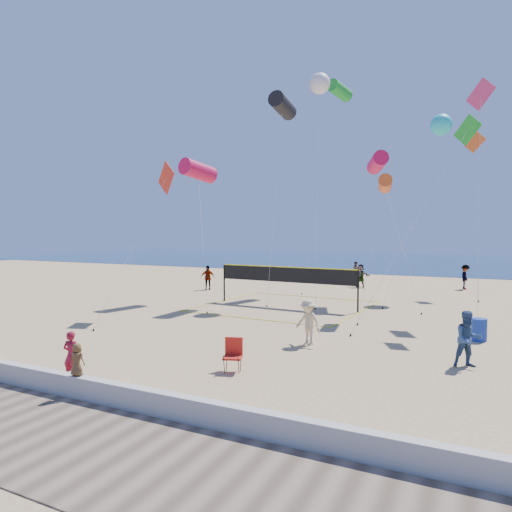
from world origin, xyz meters
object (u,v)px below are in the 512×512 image
at_px(camp_chair, 233,353).
at_px(trash_barrel, 479,330).
at_px(volleyball_net, 286,279).
at_px(woman, 72,355).

height_order(camp_chair, trash_barrel, camp_chair).
relative_size(camp_chair, trash_barrel, 1.29).
xyz_separation_m(trash_barrel, volleyball_net, (-10.50, 4.55, 1.20)).
distance_m(woman, volleyball_net, 15.59).
bearing_deg(camp_chair, trash_barrel, 30.58).
height_order(trash_barrel, volleyball_net, volleyball_net).
bearing_deg(woman, volleyball_net, -107.12).
relative_size(trash_barrel, volleyball_net, 0.10).
relative_size(woman, camp_chair, 1.25).
distance_m(woman, trash_barrel, 15.67).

